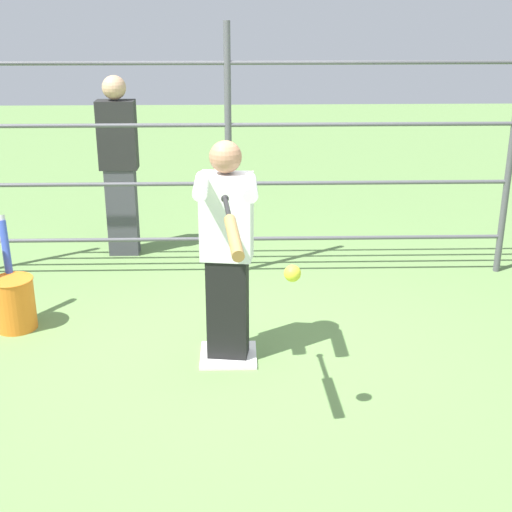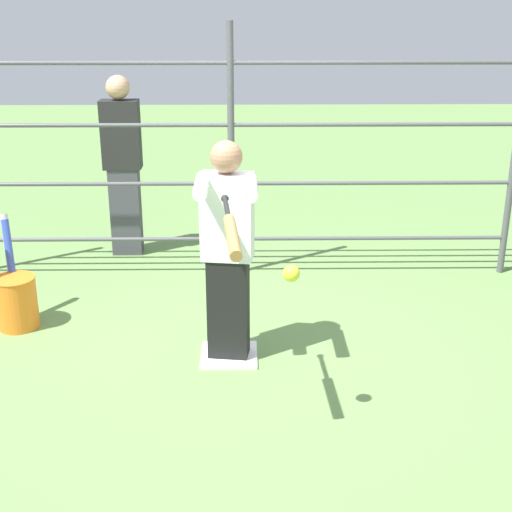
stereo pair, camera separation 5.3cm
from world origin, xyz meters
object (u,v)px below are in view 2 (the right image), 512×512
batter (227,246)px  bat_bucket (13,296)px  softball_in_flight (291,274)px  baseball_bat_swinging (231,231)px  bystander_behind_fence (123,164)px

batter → bat_bucket: (1.68, -0.53, -0.59)m
batter → softball_in_flight: (-0.38, 0.87, 0.15)m
baseball_bat_swinging → batter: bearing=-87.0°
batter → bystander_behind_fence: bearing=-64.3°
baseball_bat_swinging → bat_bucket: (1.73, -1.41, -0.99)m
softball_in_flight → bystander_behind_fence: size_ratio=0.06×
softball_in_flight → bat_bucket: softball_in_flight is taller
softball_in_flight → bystander_behind_fence: (1.43, -3.07, -0.09)m
batter → softball_in_flight: 0.96m
baseball_bat_swinging → softball_in_flight: 0.41m
baseball_bat_swinging → softball_in_flight: (-0.33, -0.00, -0.25)m
softball_in_flight → bystander_behind_fence: 3.39m
batter → bystander_behind_fence: 2.43m
baseball_bat_swinging → bat_bucket: bearing=-39.2°
batter → bat_bucket: bearing=-17.6°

